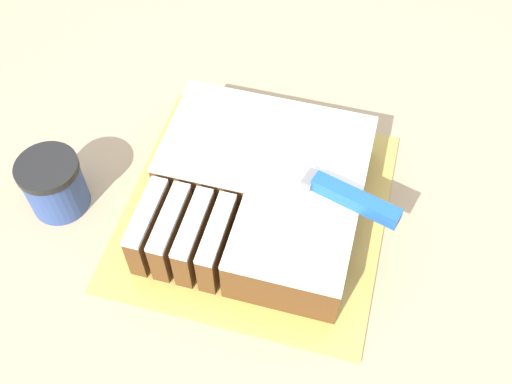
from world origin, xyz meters
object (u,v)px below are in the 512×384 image
object	(u,v)px
cake_board	(256,209)
coffee_cup	(54,184)
cake	(261,189)
knife	(334,190)

from	to	relation	value
cake_board	coffee_cup	size ratio (longest dim) A/B	4.28
cake	coffee_cup	world-z (taller)	coffee_cup
cake_board	knife	world-z (taller)	knife
cake	cake_board	bearing A→B (deg)	-132.96
cake	coffee_cup	bearing A→B (deg)	-166.84
coffee_cup	cake	bearing A→B (deg)	13.16
knife	cake_board	bearing A→B (deg)	13.89
cake_board	cake	world-z (taller)	cake
knife	coffee_cup	size ratio (longest dim) A/B	3.23
cake_board	coffee_cup	world-z (taller)	coffee_cup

